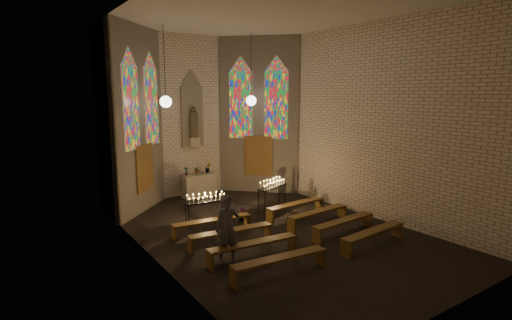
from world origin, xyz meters
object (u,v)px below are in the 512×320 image
Objects in this scene: votive_stand_left at (206,199)px; votive_stand_right at (272,185)px; altar at (199,185)px; visitor at (228,230)px; aisle_flower_pot at (242,214)px.

votive_stand_right is (3.03, 0.29, 0.06)m from votive_stand_left.
altar is 4.03m from votive_stand_left.
votive_stand_left is 0.79× the size of visitor.
visitor is (-2.44, -6.81, 0.44)m from altar.
aisle_flower_pot is at bearing 67.95° from visitor.
altar is 3.78m from votive_stand_right.
votive_stand_left is at bearing 164.53° from votive_stand_right.
aisle_flower_pot is at bearing 176.77° from votive_stand_right.
aisle_flower_pot is (-0.21, -3.98, -0.26)m from altar.
altar reaches higher than aisle_flower_pot.
visitor is at bearing -128.22° from aisle_flower_pot.
altar is 3.99m from aisle_flower_pot.
visitor is at bearing -103.43° from votive_stand_left.
votive_stand_right is (1.52, -3.42, 0.48)m from altar.
aisle_flower_pot is 1.97m from votive_stand_right.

